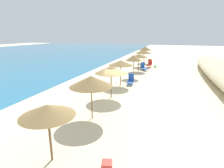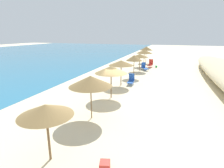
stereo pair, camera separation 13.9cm
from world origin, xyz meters
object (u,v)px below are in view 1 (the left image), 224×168
object	(u,v)px
beach_umbrella_3	(47,110)
lounge_chair_3	(149,64)
lounge_chair_1	(131,80)
beach_umbrella_4	(91,81)
beach_ball	(155,66)
beach_umbrella_6	(121,63)
beach_umbrella_10	(145,48)
beach_umbrella_8	(139,56)
lounge_chair_0	(144,67)
beach_umbrella_5	(111,70)
beach_umbrella_9	(143,52)
cooler_box	(107,166)
beach_umbrella_7	(134,58)

from	to	relation	value
beach_umbrella_3	lounge_chair_3	xyz separation A→B (m)	(24.43, -1.00, -1.77)
lounge_chair_1	lounge_chair_3	distance (m)	11.39
beach_umbrella_4	beach_ball	world-z (taller)	beach_umbrella_4
beach_umbrella_6	beach_umbrella_10	distance (m)	16.57
beach_umbrella_8	beach_umbrella_6	bearing A→B (deg)	177.49
beach_umbrella_10	lounge_chair_3	size ratio (longest dim) A/B	1.93
lounge_chair_1	lounge_chair_3	size ratio (longest dim) A/B	0.91
beach_umbrella_8	lounge_chair_3	bearing A→B (deg)	-15.98
lounge_chair_3	beach_umbrella_4	bearing A→B (deg)	91.38
beach_umbrella_8	lounge_chair_0	size ratio (longest dim) A/B	1.43
beach_umbrella_4	lounge_chair_1	xyz separation A→B (m)	(8.80, -0.51, -1.99)
beach_umbrella_5	beach_umbrella_4	bearing A→B (deg)	-178.51
beach_umbrella_5	beach_umbrella_6	world-z (taller)	beach_umbrella_5
beach_umbrella_8	lounge_chair_0	bearing A→B (deg)	-33.21
beach_umbrella_8	beach_umbrella_9	xyz separation A→B (m)	(4.13, 0.03, 0.21)
beach_umbrella_5	beach_umbrella_9	bearing A→B (deg)	-0.12
beach_umbrella_4	lounge_chair_3	xyz separation A→B (m)	(20.17, -1.05, -1.93)
beach_umbrella_9	cooler_box	bearing A→B (deg)	-174.03
lounge_chair_1	beach_umbrella_9	bearing A→B (deg)	-90.85
beach_umbrella_6	lounge_chair_0	xyz separation A→B (m)	(9.20, -0.97, -1.94)
beach_umbrella_9	beach_umbrella_10	xyz separation A→B (m)	(4.17, 0.32, 0.21)
lounge_chair_3	beach_umbrella_9	bearing A→B (deg)	-11.08
beach_umbrella_9	cooler_box	world-z (taller)	beach_umbrella_9
beach_umbrella_3	cooler_box	world-z (taller)	beach_umbrella_3
beach_umbrella_7	beach_umbrella_8	size ratio (longest dim) A/B	1.11
lounge_chair_0	lounge_chair_1	bearing A→B (deg)	60.90
cooler_box	beach_ball	bearing A→B (deg)	1.14
beach_umbrella_5	beach_ball	distance (m)	16.16
beach_umbrella_9	lounge_chair_1	bearing A→B (deg)	-177.15
beach_umbrella_3	cooler_box	bearing A→B (deg)	-86.33
beach_ball	cooler_box	size ratio (longest dim) A/B	0.84
lounge_chair_3	beach_ball	size ratio (longest dim) A/B	4.26
beach_umbrella_4	beach_ball	xyz separation A→B (m)	(19.97, -2.02, -2.26)
beach_umbrella_4	beach_umbrella_5	xyz separation A→B (m)	(4.11, 0.11, -0.03)
beach_umbrella_10	beach_umbrella_9	bearing A→B (deg)	-175.59
lounge_chair_1	lounge_chair_3	world-z (taller)	lounge_chair_3
beach_umbrella_6	lounge_chair_3	distance (m)	12.31
beach_umbrella_9	beach_umbrella_8	bearing A→B (deg)	-179.56
beach_umbrella_4	beach_umbrella_9	world-z (taller)	beach_umbrella_4
beach_umbrella_6	beach_ball	world-z (taller)	beach_umbrella_6
beach_umbrella_8	lounge_chair_0	world-z (taller)	beach_umbrella_8
beach_ball	beach_umbrella_9	bearing A→B (deg)	76.38
lounge_chair_0	beach_umbrella_3	bearing A→B (deg)	59.92
beach_umbrella_5	beach_umbrella_8	world-z (taller)	beach_umbrella_5
beach_umbrella_6	cooler_box	xyz separation A→B (m)	(-12.19, -2.90, -2.18)
lounge_chair_1	beach_ball	bearing A→B (deg)	-101.38
lounge_chair_3	beach_ball	distance (m)	1.04
beach_umbrella_5	beach_ball	world-z (taller)	beach_umbrella_5
beach_umbrella_8	cooler_box	xyz separation A→B (m)	(-20.46, -2.54, -2.04)
lounge_chair_0	beach_umbrella_5	bearing A→B (deg)	58.37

